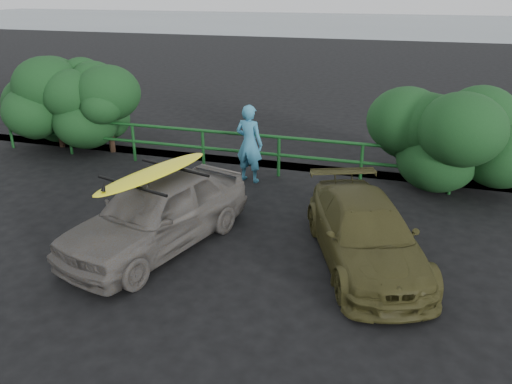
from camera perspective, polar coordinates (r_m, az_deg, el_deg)
ground at (r=8.58m, az=-12.64°, el=-8.86°), size 80.00×80.00×0.00m
ocean at (r=66.54m, az=14.31°, el=18.11°), size 200.00×200.00×0.00m
guardrail at (r=12.53m, az=-1.83°, el=4.55°), size 14.00×0.08×1.04m
shrub_left at (r=14.88m, az=-19.35°, el=8.87°), size 3.20×2.40×2.38m
shrub_right at (r=12.24m, az=21.85°, el=6.14°), size 3.20×2.40×2.54m
sedan at (r=9.04m, az=-11.25°, el=-2.29°), size 2.59×4.16×1.32m
olive_vehicle at (r=8.60m, az=12.40°, el=-4.61°), size 2.76×4.04×1.09m
man at (r=11.82m, az=-0.78°, el=5.54°), size 0.75×0.57×1.87m
roof_rack at (r=8.78m, az=-11.59°, el=1.78°), size 1.83×1.51×0.05m
surfboard at (r=8.76m, az=-11.62°, el=2.18°), size 1.26×2.66×0.08m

